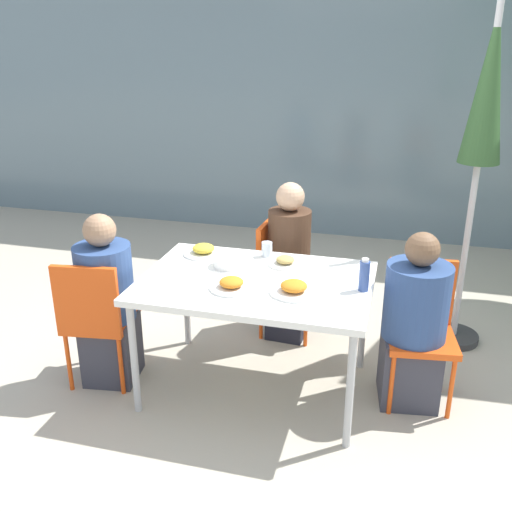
{
  "coord_description": "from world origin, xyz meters",
  "views": [
    {
      "loc": [
        0.79,
        -3.01,
        2.12
      ],
      "look_at": [
        0.0,
        0.0,
        0.91
      ],
      "focal_mm": 40.0,
      "sensor_mm": 36.0,
      "label": 1
    }
  ],
  "objects_px": {
    "person_left": "(107,305)",
    "salad_bowl": "(229,262)",
    "chair_far": "(280,269)",
    "closed_umbrella": "(485,113)",
    "chair_left": "(95,314)",
    "bottle": "(364,275)",
    "chair_right": "(420,321)",
    "person_right": "(414,326)",
    "drinking_cup": "(267,249)",
    "person_far": "(289,266)"
  },
  "relations": [
    {
      "from": "person_right",
      "to": "chair_far",
      "type": "height_order",
      "value": "person_right"
    },
    {
      "from": "drinking_cup",
      "to": "chair_far",
      "type": "bearing_deg",
      "value": 89.38
    },
    {
      "from": "chair_far",
      "to": "person_far",
      "type": "xyz_separation_m",
      "value": [
        0.08,
        -0.06,
        0.06
      ]
    },
    {
      "from": "closed_umbrella",
      "to": "person_left",
      "type": "bearing_deg",
      "value": -153.53
    },
    {
      "from": "person_far",
      "to": "bottle",
      "type": "xyz_separation_m",
      "value": [
        0.58,
        -0.72,
        0.29
      ]
    },
    {
      "from": "chair_far",
      "to": "person_far",
      "type": "bearing_deg",
      "value": 58.09
    },
    {
      "from": "chair_far",
      "to": "bottle",
      "type": "xyz_separation_m",
      "value": [
        0.65,
        -0.77,
        0.35
      ]
    },
    {
      "from": "chair_left",
      "to": "person_far",
      "type": "xyz_separation_m",
      "value": [
        1.03,
        0.94,
        0.06
      ]
    },
    {
      "from": "chair_right",
      "to": "bottle",
      "type": "relative_size",
      "value": 4.42
    },
    {
      "from": "person_left",
      "to": "salad_bowl",
      "type": "height_order",
      "value": "person_left"
    },
    {
      "from": "salad_bowl",
      "to": "closed_umbrella",
      "type": "bearing_deg",
      "value": 28.72
    },
    {
      "from": "person_left",
      "to": "bottle",
      "type": "bearing_deg",
      "value": -2.86
    },
    {
      "from": "person_far",
      "to": "closed_umbrella",
      "type": "xyz_separation_m",
      "value": [
        1.21,
        0.24,
        1.09
      ]
    },
    {
      "from": "bottle",
      "to": "drinking_cup",
      "type": "distance_m",
      "value": 0.76
    },
    {
      "from": "chair_right",
      "to": "drinking_cup",
      "type": "xyz_separation_m",
      "value": [
        -1.0,
        0.17,
        0.3
      ]
    },
    {
      "from": "bottle",
      "to": "closed_umbrella",
      "type": "bearing_deg",
      "value": 56.75
    },
    {
      "from": "chair_left",
      "to": "bottle",
      "type": "height_order",
      "value": "bottle"
    },
    {
      "from": "chair_far",
      "to": "person_far",
      "type": "relative_size",
      "value": 0.73
    },
    {
      "from": "person_right",
      "to": "closed_umbrella",
      "type": "bearing_deg",
      "value": -118.69
    },
    {
      "from": "chair_left",
      "to": "chair_right",
      "type": "distance_m",
      "value": 1.99
    },
    {
      "from": "person_left",
      "to": "bottle",
      "type": "relative_size",
      "value": 5.78
    },
    {
      "from": "person_left",
      "to": "chair_far",
      "type": "distance_m",
      "value": 1.29
    },
    {
      "from": "salad_bowl",
      "to": "chair_far",
      "type": "bearing_deg",
      "value": 72.68
    },
    {
      "from": "bottle",
      "to": "salad_bowl",
      "type": "xyz_separation_m",
      "value": [
        -0.85,
        0.15,
        -0.06
      ]
    },
    {
      "from": "person_far",
      "to": "closed_umbrella",
      "type": "distance_m",
      "value": 1.64
    },
    {
      "from": "person_left",
      "to": "person_far",
      "type": "relative_size",
      "value": 0.96
    },
    {
      "from": "chair_right",
      "to": "chair_far",
      "type": "xyz_separation_m",
      "value": [
        -1.0,
        0.57,
        0.0
      ]
    },
    {
      "from": "chair_right",
      "to": "chair_far",
      "type": "height_order",
      "value": "same"
    },
    {
      "from": "chair_left",
      "to": "bottle",
      "type": "distance_m",
      "value": 1.66
    },
    {
      "from": "person_right",
      "to": "person_far",
      "type": "distance_m",
      "value": 1.07
    },
    {
      "from": "chair_left",
      "to": "chair_right",
      "type": "xyz_separation_m",
      "value": [
        1.95,
        0.43,
        0.0
      ]
    },
    {
      "from": "chair_left",
      "to": "person_left",
      "type": "relative_size",
      "value": 0.77
    },
    {
      "from": "closed_umbrella",
      "to": "bottle",
      "type": "distance_m",
      "value": 1.4
    },
    {
      "from": "person_left",
      "to": "person_far",
      "type": "distance_m",
      "value": 1.31
    },
    {
      "from": "chair_right",
      "to": "person_right",
      "type": "relative_size",
      "value": 0.79
    },
    {
      "from": "person_right",
      "to": "salad_bowl",
      "type": "bearing_deg",
      "value": -9.1
    },
    {
      "from": "chair_right",
      "to": "person_right",
      "type": "height_order",
      "value": "person_right"
    },
    {
      "from": "chair_right",
      "to": "bottle",
      "type": "distance_m",
      "value": 0.53
    },
    {
      "from": "chair_right",
      "to": "person_right",
      "type": "bearing_deg",
      "value": 58.09
    },
    {
      "from": "closed_umbrella",
      "to": "drinking_cup",
      "type": "height_order",
      "value": "closed_umbrella"
    },
    {
      "from": "chair_far",
      "to": "closed_umbrella",
      "type": "height_order",
      "value": "closed_umbrella"
    },
    {
      "from": "chair_left",
      "to": "bottle",
      "type": "relative_size",
      "value": 4.42
    },
    {
      "from": "chair_left",
      "to": "salad_bowl",
      "type": "xyz_separation_m",
      "value": [
        0.75,
        0.37,
        0.28
      ]
    },
    {
      "from": "chair_left",
      "to": "salad_bowl",
      "type": "height_order",
      "value": "chair_left"
    },
    {
      "from": "chair_far",
      "to": "salad_bowl",
      "type": "xyz_separation_m",
      "value": [
        -0.2,
        -0.63,
        0.28
      ]
    },
    {
      "from": "person_far",
      "to": "salad_bowl",
      "type": "xyz_separation_m",
      "value": [
        -0.27,
        -0.57,
        0.22
      ]
    },
    {
      "from": "person_right",
      "to": "closed_umbrella",
      "type": "xyz_separation_m",
      "value": [
        0.32,
        0.84,
        1.15
      ]
    },
    {
      "from": "chair_left",
      "to": "closed_umbrella",
      "type": "distance_m",
      "value": 2.77
    },
    {
      "from": "salad_bowl",
      "to": "person_right",
      "type": "bearing_deg",
      "value": -1.49
    },
    {
      "from": "person_left",
      "to": "salad_bowl",
      "type": "relative_size",
      "value": 5.84
    }
  ]
}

